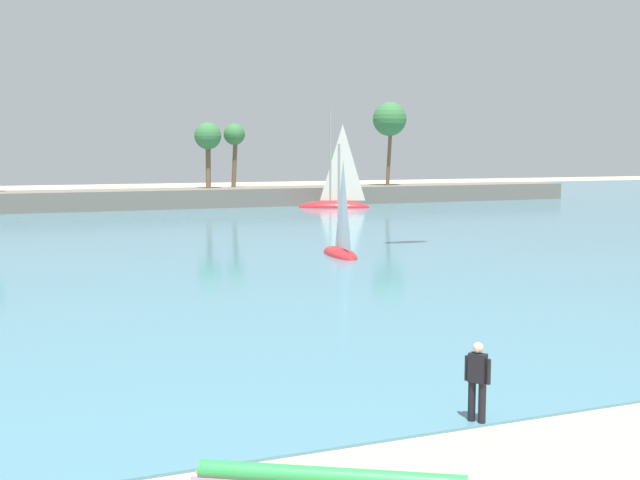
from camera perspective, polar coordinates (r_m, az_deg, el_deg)
sea at (r=64.54m, az=-17.49°, el=1.32°), size 220.00×102.70×0.06m
palm_headland at (r=75.49m, az=-21.02°, el=4.20°), size 107.38×6.00×13.56m
person_at_waterline at (r=16.20m, az=11.19°, el=-9.83°), size 0.35×0.48×1.67m
sailboat_near_shore at (r=75.54m, az=1.12°, el=3.00°), size 6.95×4.86×9.81m
sailboat_mid_bay at (r=40.82m, az=1.48°, el=-0.34°), size 1.72×4.33×6.11m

